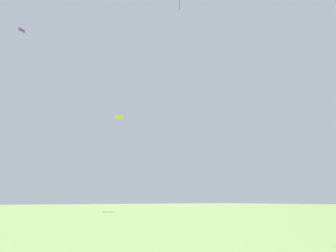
# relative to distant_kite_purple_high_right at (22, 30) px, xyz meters

# --- Properties ---
(distant_kite_purple_high_right) EXTENTS (1.05, 1.08, 0.38)m
(distant_kite_purple_high_right) POSITION_rel_distant_kite_purple_high_right_xyz_m (0.00, 0.00, 0.00)
(distant_kite_purple_high_right) COLOR purple
(distant_kite_yellow_overhead_distant) EXTENTS (1.09, 1.09, 0.25)m
(distant_kite_yellow_overhead_distant) POSITION_rel_distant_kite_purple_high_right_xyz_m (9.82, -7.27, -10.95)
(distant_kite_yellow_overhead_distant) COLOR yellow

